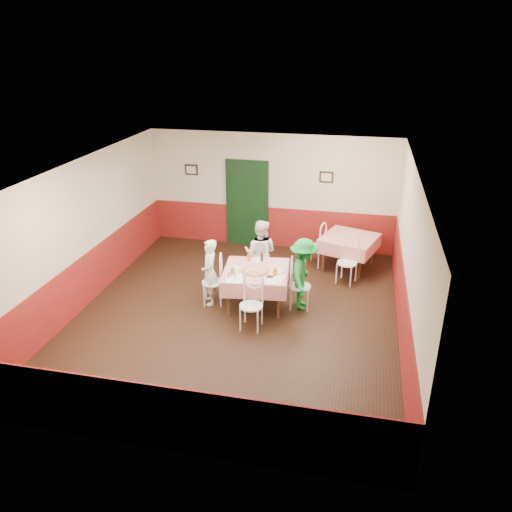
% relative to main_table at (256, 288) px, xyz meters
% --- Properties ---
extents(floor, '(7.00, 7.00, 0.00)m').
position_rel_main_table_xyz_m(floor, '(-0.28, -0.43, -0.38)').
color(floor, black).
rests_on(floor, ground).
extents(ceiling, '(7.00, 7.00, 0.00)m').
position_rel_main_table_xyz_m(ceiling, '(-0.28, -0.43, 2.42)').
color(ceiling, white).
rests_on(ceiling, back_wall).
extents(back_wall, '(6.00, 0.10, 2.80)m').
position_rel_main_table_xyz_m(back_wall, '(-0.28, 3.07, 1.02)').
color(back_wall, beige).
rests_on(back_wall, ground).
extents(front_wall, '(6.00, 0.10, 2.80)m').
position_rel_main_table_xyz_m(front_wall, '(-0.28, -3.93, 1.02)').
color(front_wall, beige).
rests_on(front_wall, ground).
extents(left_wall, '(0.10, 7.00, 2.80)m').
position_rel_main_table_xyz_m(left_wall, '(-3.28, -0.43, 1.02)').
color(left_wall, beige).
rests_on(left_wall, ground).
extents(right_wall, '(0.10, 7.00, 2.80)m').
position_rel_main_table_xyz_m(right_wall, '(2.72, -0.43, 1.02)').
color(right_wall, beige).
rests_on(right_wall, ground).
extents(wainscot_back, '(6.00, 0.03, 1.00)m').
position_rel_main_table_xyz_m(wainscot_back, '(-0.28, 3.06, 0.12)').
color(wainscot_back, maroon).
rests_on(wainscot_back, ground).
extents(wainscot_front, '(6.00, 0.03, 1.00)m').
position_rel_main_table_xyz_m(wainscot_front, '(-0.28, -3.91, 0.12)').
color(wainscot_front, maroon).
rests_on(wainscot_front, ground).
extents(wainscot_left, '(0.03, 7.00, 1.00)m').
position_rel_main_table_xyz_m(wainscot_left, '(-3.26, -0.43, 0.12)').
color(wainscot_left, maroon).
rests_on(wainscot_left, ground).
extents(wainscot_right, '(0.03, 7.00, 1.00)m').
position_rel_main_table_xyz_m(wainscot_right, '(2.71, -0.43, 0.12)').
color(wainscot_right, maroon).
rests_on(wainscot_right, ground).
extents(door, '(0.96, 0.06, 2.10)m').
position_rel_main_table_xyz_m(door, '(-0.88, 3.02, 0.68)').
color(door, black).
rests_on(door, ground).
extents(picture_left, '(0.32, 0.03, 0.26)m').
position_rel_main_table_xyz_m(picture_left, '(-2.28, 3.02, 1.48)').
color(picture_left, black).
rests_on(picture_left, back_wall).
extents(picture_right, '(0.32, 0.03, 0.26)m').
position_rel_main_table_xyz_m(picture_right, '(1.02, 3.02, 1.48)').
color(picture_right, black).
rests_on(picture_right, back_wall).
extents(thermostat, '(0.10, 0.03, 0.10)m').
position_rel_main_table_xyz_m(thermostat, '(-2.18, 3.02, 1.12)').
color(thermostat, white).
rests_on(thermostat, back_wall).
extents(main_table, '(1.35, 1.35, 0.77)m').
position_rel_main_table_xyz_m(main_table, '(0.00, 0.00, 0.00)').
color(main_table, red).
rests_on(main_table, ground).
extents(second_table, '(1.41, 1.41, 0.77)m').
position_rel_main_table_xyz_m(second_table, '(1.68, 2.12, 0.00)').
color(second_table, red).
rests_on(second_table, ground).
extents(chair_left, '(0.50, 0.50, 0.90)m').
position_rel_main_table_xyz_m(chair_left, '(-0.84, -0.09, 0.08)').
color(chair_left, white).
rests_on(chair_left, ground).
extents(chair_right, '(0.45, 0.45, 0.90)m').
position_rel_main_table_xyz_m(chair_right, '(0.84, 0.09, 0.08)').
color(chair_right, white).
rests_on(chair_right, ground).
extents(chair_far, '(0.45, 0.45, 0.90)m').
position_rel_main_table_xyz_m(chair_far, '(-0.09, 0.84, 0.08)').
color(chair_far, white).
rests_on(chair_far, ground).
extents(chair_near, '(0.43, 0.43, 0.90)m').
position_rel_main_table_xyz_m(chair_near, '(0.09, -0.84, 0.08)').
color(chair_near, white).
rests_on(chair_near, ground).
extents(chair_second_a, '(0.53, 0.53, 0.90)m').
position_rel_main_table_xyz_m(chair_second_a, '(0.93, 2.12, 0.08)').
color(chair_second_a, white).
rests_on(chair_second_a, ground).
extents(chair_second_b, '(0.53, 0.53, 0.90)m').
position_rel_main_table_xyz_m(chair_second_b, '(1.68, 1.37, 0.08)').
color(chair_second_b, white).
rests_on(chair_second_b, ground).
extents(pizza, '(0.53, 0.53, 0.03)m').
position_rel_main_table_xyz_m(pizza, '(0.00, -0.06, 0.40)').
color(pizza, '#B74723').
rests_on(pizza, main_table).
extents(plate_left, '(0.28, 0.28, 0.01)m').
position_rel_main_table_xyz_m(plate_left, '(-0.45, -0.04, 0.39)').
color(plate_left, white).
rests_on(plate_left, main_table).
extents(plate_right, '(0.28, 0.28, 0.01)m').
position_rel_main_table_xyz_m(plate_right, '(0.42, 0.02, 0.39)').
color(plate_right, white).
rests_on(plate_right, main_table).
extents(plate_far, '(0.28, 0.28, 0.01)m').
position_rel_main_table_xyz_m(plate_far, '(-0.06, 0.41, 0.39)').
color(plate_far, white).
rests_on(plate_far, main_table).
extents(glass_a, '(0.09, 0.09, 0.14)m').
position_rel_main_table_xyz_m(glass_a, '(-0.39, -0.30, 0.46)').
color(glass_a, '#BF7219').
rests_on(glass_a, main_table).
extents(glass_b, '(0.09, 0.09, 0.15)m').
position_rel_main_table_xyz_m(glass_b, '(0.40, -0.16, 0.46)').
color(glass_b, '#BF7219').
rests_on(glass_b, main_table).
extents(glass_c, '(0.08, 0.08, 0.14)m').
position_rel_main_table_xyz_m(glass_c, '(-0.22, 0.38, 0.45)').
color(glass_c, '#BF7219').
rests_on(glass_c, main_table).
extents(beer_bottle, '(0.06, 0.06, 0.20)m').
position_rel_main_table_xyz_m(beer_bottle, '(0.03, 0.39, 0.48)').
color(beer_bottle, '#381C0A').
rests_on(beer_bottle, main_table).
extents(shaker_a, '(0.04, 0.04, 0.09)m').
position_rel_main_table_xyz_m(shaker_a, '(-0.40, -0.44, 0.43)').
color(shaker_a, silver).
rests_on(shaker_a, main_table).
extents(shaker_b, '(0.04, 0.04, 0.09)m').
position_rel_main_table_xyz_m(shaker_b, '(-0.29, -0.49, 0.43)').
color(shaker_b, silver).
rests_on(shaker_b, main_table).
extents(shaker_c, '(0.04, 0.04, 0.09)m').
position_rel_main_table_xyz_m(shaker_c, '(-0.43, -0.41, 0.43)').
color(shaker_c, '#B23319').
rests_on(shaker_c, main_table).
extents(menu_left, '(0.39, 0.46, 0.00)m').
position_rel_main_table_xyz_m(menu_left, '(-0.32, -0.45, 0.39)').
color(menu_left, white).
rests_on(menu_left, main_table).
extents(menu_right, '(0.34, 0.43, 0.00)m').
position_rel_main_table_xyz_m(menu_right, '(0.43, -0.31, 0.39)').
color(menu_right, white).
rests_on(menu_right, main_table).
extents(wallet, '(0.12, 0.10, 0.02)m').
position_rel_main_table_xyz_m(wallet, '(0.32, -0.25, 0.40)').
color(wallet, black).
rests_on(wallet, main_table).
extents(diner_left, '(0.47, 0.57, 1.33)m').
position_rel_main_table_xyz_m(diner_left, '(-0.89, -0.10, 0.29)').
color(diner_left, gray).
rests_on(diner_left, ground).
extents(diner_far, '(0.72, 0.58, 1.44)m').
position_rel_main_table_xyz_m(diner_far, '(-0.10, 0.89, 0.34)').
color(diner_far, gray).
rests_on(diner_far, ground).
extents(diner_right, '(0.56, 0.94, 1.42)m').
position_rel_main_table_xyz_m(diner_right, '(0.89, 0.10, 0.34)').
color(diner_right, gray).
rests_on(diner_right, ground).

